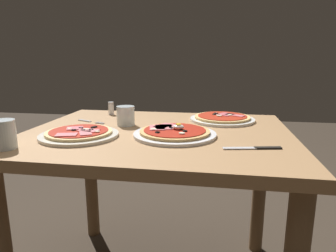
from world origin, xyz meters
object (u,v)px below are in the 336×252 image
object	(u,v)px
pizza_foreground	(174,133)
salt_shaker	(111,108)
pizza_across_left	(79,134)
pizza_across_right	(222,118)
dining_table	(158,159)
knife	(256,148)
water_glass_far	(4,136)
fork	(89,121)
water_glass_near	(126,117)

from	to	relation	value
pizza_foreground	salt_shaker	world-z (taller)	salt_shaker
pizza_across_left	pizza_across_right	distance (m)	0.67
dining_table	knife	xyz separation A→B (m)	(0.37, -0.19, 0.13)
water_glass_far	salt_shaker	size ratio (longest dim) A/B	1.44
pizza_across_right	fork	bearing A→B (deg)	-168.19
pizza_foreground	pizza_across_left	world-z (taller)	pizza_foreground
pizza_foreground	water_glass_far	bearing A→B (deg)	-154.35
water_glass_far	pizza_across_right	bearing A→B (deg)	38.73
knife	salt_shaker	distance (m)	0.85
dining_table	pizza_foreground	world-z (taller)	pizza_foreground
pizza_foreground	pizza_across_left	size ratio (longest dim) A/B	1.07
water_glass_near	knife	world-z (taller)	water_glass_near
pizza_across_right	water_glass_near	world-z (taller)	water_glass_near
fork	salt_shaker	distance (m)	0.20
salt_shaker	dining_table	bearing A→B (deg)	-45.20
knife	water_glass_far	bearing A→B (deg)	-171.01
pizza_foreground	water_glass_near	size ratio (longest dim) A/B	3.71
pizza_across_left	salt_shaker	xyz separation A→B (m)	(-0.04, 0.46, 0.02)
water_glass_near	water_glass_far	size ratio (longest dim) A/B	0.89
pizza_foreground	pizza_across_left	xyz separation A→B (m)	(-0.36, -0.07, -0.00)
pizza_foreground	knife	distance (m)	0.32
dining_table	water_glass_far	distance (m)	0.58
knife	pizza_foreground	bearing A→B (deg)	156.83
water_glass_far	pizza_across_left	bearing A→B (deg)	46.27
pizza_across_right	dining_table	bearing A→B (deg)	-136.52
dining_table	pizza_foreground	bearing A→B (deg)	-41.11
water_glass_near	water_glass_far	bearing A→B (deg)	-125.91
pizza_across_left	water_glass_near	size ratio (longest dim) A/B	3.47
fork	knife	bearing A→B (deg)	-23.50
pizza_foreground	salt_shaker	xyz separation A→B (m)	(-0.39, 0.39, 0.02)
dining_table	water_glass_near	distance (m)	0.24
pizza_across_right	fork	world-z (taller)	pizza_across_right
pizza_foreground	water_glass_far	world-z (taller)	water_glass_far
salt_shaker	pizza_across_left	bearing A→B (deg)	-85.41
water_glass_near	fork	world-z (taller)	water_glass_near
salt_shaker	pizza_across_right	bearing A→B (deg)	-6.50
pizza_foreground	salt_shaker	bearing A→B (deg)	135.58
fork	salt_shaker	xyz separation A→B (m)	(0.04, 0.20, 0.03)
pizza_across_left	water_glass_far	xyz separation A→B (m)	(-0.17, -0.18, 0.03)
water_glass_far	knife	bearing A→B (deg)	8.99
pizza_foreground	salt_shaker	distance (m)	0.55
dining_table	fork	world-z (taller)	fork
water_glass_near	knife	distance (m)	0.60
pizza_across_right	fork	size ratio (longest dim) A/B	2.03
pizza_across_left	knife	xyz separation A→B (m)	(0.65, -0.05, -0.01)
knife	pizza_across_right	bearing A→B (deg)	103.47
dining_table	pizza_foreground	size ratio (longest dim) A/B	3.37
pizza_foreground	dining_table	bearing A→B (deg)	138.89
water_glass_far	knife	world-z (taller)	water_glass_far
water_glass_near	knife	xyz separation A→B (m)	(0.53, -0.27, -0.03)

